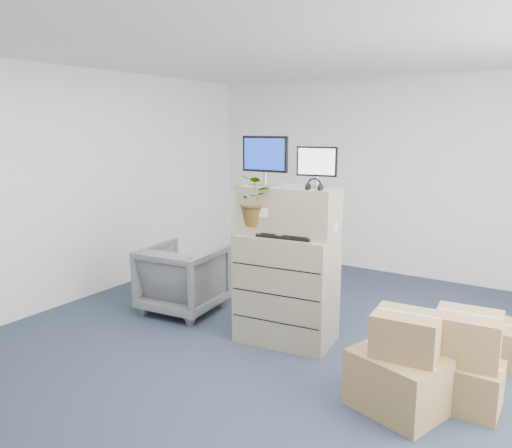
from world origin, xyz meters
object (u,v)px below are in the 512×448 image
object	(u,v)px
water_bottle	(299,223)
potted_plant	(257,207)
keyboard	(286,236)
monitor_right	(317,165)
monitor_left	(265,158)
office_chair	(183,275)
filing_cabinet_lower	(287,288)

from	to	relation	value
water_bottle	potted_plant	world-z (taller)	potted_plant
potted_plant	keyboard	bearing A→B (deg)	5.19
monitor_right	potted_plant	distance (m)	0.69
monitor_left	office_chair	xyz separation A→B (m)	(-1.15, 0.08, -1.39)
water_bottle	potted_plant	xyz separation A→B (m)	(-0.36, -0.18, 0.15)
monitor_left	keyboard	bearing A→B (deg)	-18.73
monitor_left	monitor_right	world-z (taller)	monitor_left
keyboard	water_bottle	size ratio (longest dim) A/B	2.26
monitor_left	office_chair	distance (m)	1.81
keyboard	water_bottle	xyz separation A→B (m)	(0.05, 0.15, 0.10)
water_bottle	potted_plant	distance (m)	0.43
monitor_left	keyboard	size ratio (longest dim) A/B	0.90
monitor_right	water_bottle	distance (m)	0.58
water_bottle	office_chair	distance (m)	1.69
office_chair	monitor_left	bearing A→B (deg)	170.65
water_bottle	monitor_right	bearing A→B (deg)	19.60
filing_cabinet_lower	keyboard	distance (m)	0.56
keyboard	office_chair	world-z (taller)	keyboard
filing_cabinet_lower	potted_plant	world-z (taller)	potted_plant
monitor_right	potted_plant	xyz separation A→B (m)	(-0.51, -0.23, -0.41)
monitor_right	office_chair	world-z (taller)	monitor_right
filing_cabinet_lower	monitor_right	size ratio (longest dim) A/B	2.79
filing_cabinet_lower	keyboard	world-z (taller)	keyboard
monitor_left	keyboard	world-z (taller)	monitor_left
filing_cabinet_lower	keyboard	size ratio (longest dim) A/B	2.02
filing_cabinet_lower	keyboard	xyz separation A→B (m)	(0.04, -0.10, 0.56)
potted_plant	water_bottle	bearing A→B (deg)	26.74
monitor_left	office_chair	bearing A→B (deg)	173.56
keyboard	monitor_left	bearing A→B (deg)	156.89
water_bottle	office_chair	xyz separation A→B (m)	(-1.50, 0.01, -0.78)
water_bottle	office_chair	size ratio (longest dim) A/B	0.28
keyboard	filing_cabinet_lower	bearing A→B (deg)	106.40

